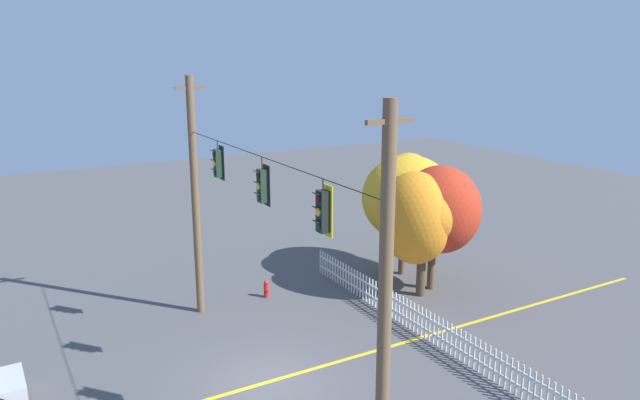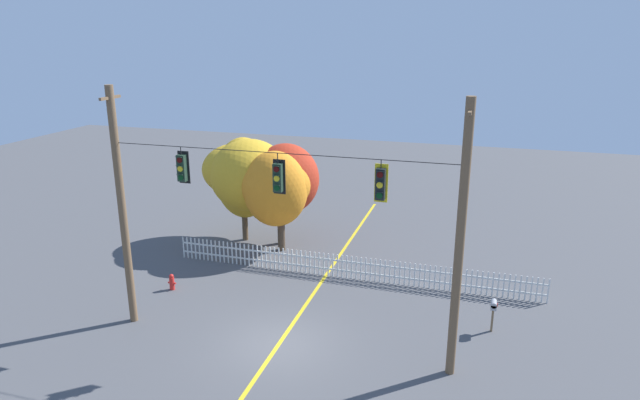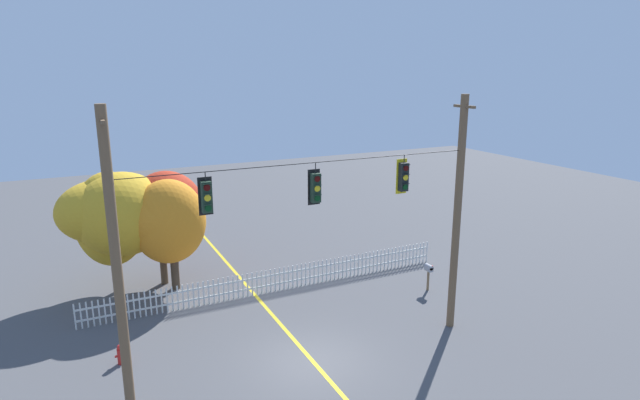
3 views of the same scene
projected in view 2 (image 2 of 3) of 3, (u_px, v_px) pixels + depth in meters
name	position (u px, v px, depth m)	size (l,w,h in m)	color
ground	(279.00, 344.00, 20.43)	(80.00, 80.00, 0.00)	#4C4C4F
lane_centerline_stripe	(279.00, 344.00, 20.43)	(0.16, 36.00, 0.01)	gold
signal_support_span	(276.00, 224.00, 19.07)	(12.61, 1.10, 9.24)	brown
traffic_signal_southbound_primary	(182.00, 168.00, 19.52)	(0.43, 0.38, 1.35)	black
traffic_signal_westbound_side	(278.00, 177.00, 18.56)	(0.43, 0.38, 1.44)	black
traffic_signal_northbound_primary	(380.00, 184.00, 17.59)	(0.43, 0.38, 1.42)	black
white_picket_fence	(349.00, 267.00, 25.71)	(17.30, 0.06, 1.12)	silver
autumn_maple_near_fence	(245.00, 174.00, 29.66)	(4.92, 4.23, 5.66)	brown
autumn_maple_mid	(282.00, 177.00, 29.02)	(4.24, 3.76, 5.51)	brown
autumn_oak_far_east	(275.00, 186.00, 28.17)	(3.77, 3.69, 5.35)	#473828
fire_hydrant	(172.00, 282.00, 24.64)	(0.38, 0.22, 0.74)	red
roadside_mailbox	(494.00, 307.00, 21.01)	(0.25, 0.44, 1.29)	brown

